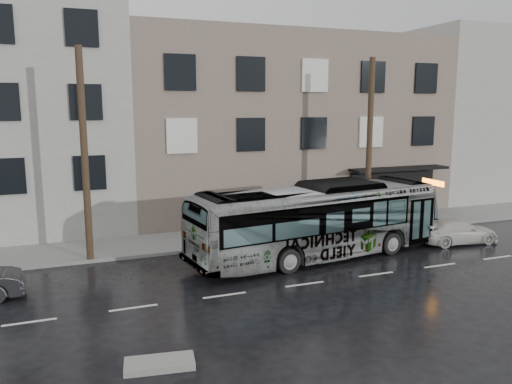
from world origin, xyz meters
The scene contains 10 objects.
ground centered at (0.00, 0.00, 0.00)m, with size 120.00×120.00×0.00m, color black.
sidewalk centered at (0.00, 4.90, 0.07)m, with size 90.00×3.60×0.15m, color gray.
building_taupe centered at (5.00, 12.70, 5.50)m, with size 20.00×12.00×11.00m, color gray.
building_filler centered at (24.00, 12.70, 6.00)m, with size 18.00×12.00×12.00m, color #AFAEA5.
utility_pole_front centered at (6.50, 3.30, 4.65)m, with size 0.30×0.30×9.00m, color #4A3925.
utility_pole_rear centered at (-7.50, 3.30, 4.65)m, with size 0.30×0.30×9.00m, color #4A3925.
sign_post centered at (7.60, 3.30, 1.35)m, with size 0.06×0.06×2.40m, color slate.
bus centered at (2.09, 0.42, 1.68)m, with size 2.82×12.05×3.36m, color #B2B2B2.
white_sedan centered at (9.65, 0.11, 0.60)m, with size 1.67×4.11×1.19m, color beige.
slush_pile centered at (-6.25, -6.68, 0.09)m, with size 1.80×0.80×0.18m, color #A09E97.
Camera 1 is at (-8.17, -18.80, 6.67)m, focal length 35.00 mm.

